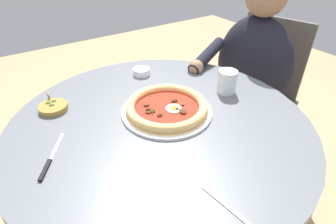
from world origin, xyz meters
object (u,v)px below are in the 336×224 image
at_px(pizza_on_plate, 167,108).
at_px(water_glass, 227,83).
at_px(ramekin_capers, 141,71).
at_px(fork_utensil, 229,208).
at_px(steak_knife, 49,162).
at_px(olive_pan, 53,107).
at_px(diner_person, 246,98).
at_px(cafe_chair_diner, 260,85).
at_px(dining_table, 160,147).

xyz_separation_m(pizza_on_plate, water_glass, (-0.28, 0.01, 0.02)).
bearing_deg(ramekin_capers, water_glass, 122.49).
bearing_deg(fork_utensil, steak_knife, -51.13).
distance_m(olive_pan, diner_person, 0.99).
relative_size(steak_knife, olive_pan, 1.37).
relative_size(pizza_on_plate, cafe_chair_diner, 0.36).
bearing_deg(water_glass, pizza_on_plate, -2.24).
distance_m(ramekin_capers, olive_pan, 0.41).
distance_m(dining_table, ramekin_capers, 0.39).
xyz_separation_m(pizza_on_plate, steak_knife, (0.42, 0.03, -0.02)).
height_order(ramekin_capers, olive_pan, olive_pan).
bearing_deg(water_glass, fork_utensil, 46.93).
bearing_deg(cafe_chair_diner, dining_table, 14.60).
bearing_deg(cafe_chair_diner, water_glass, 21.70).
bearing_deg(olive_pan, pizza_on_plate, 143.67).
height_order(pizza_on_plate, olive_pan, olive_pan).
xyz_separation_m(steak_knife, cafe_chair_diner, (-1.19, -0.21, -0.21)).
relative_size(dining_table, pizza_on_plate, 3.21).
bearing_deg(diner_person, ramekin_capers, -16.46).
bearing_deg(pizza_on_plate, fork_utensil, 76.41).
bearing_deg(ramekin_capers, pizza_on_plate, 76.97).
height_order(steak_knife, cafe_chair_diner, cafe_chair_diner).
bearing_deg(fork_utensil, olive_pan, -70.70).
bearing_deg(pizza_on_plate, steak_knife, 3.60).
xyz_separation_m(ramekin_capers, diner_person, (-0.56, 0.16, -0.24)).
bearing_deg(steak_knife, ramekin_capers, -145.22).
bearing_deg(pizza_on_plate, dining_table, 30.71).
height_order(steak_knife, ramekin_capers, ramekin_capers).
height_order(diner_person, cafe_chair_diner, diner_person).
bearing_deg(water_glass, dining_table, 3.01).
xyz_separation_m(olive_pan, cafe_chair_diner, (-1.11, 0.06, -0.22)).
height_order(water_glass, fork_utensil, water_glass).
bearing_deg(ramekin_capers, dining_table, 70.67).
bearing_deg(diner_person, olive_pan, -5.67).
bearing_deg(dining_table, ramekin_capers, -109.33).
xyz_separation_m(water_glass, olive_pan, (0.61, -0.26, -0.03)).
relative_size(steak_knife, diner_person, 0.15).
relative_size(water_glass, olive_pan, 0.73).
bearing_deg(water_glass, steak_knife, 1.26).
bearing_deg(olive_pan, steak_knife, 72.85).
height_order(steak_knife, fork_utensil, steak_knife).
xyz_separation_m(fork_utensil, diner_person, (-0.73, -0.57, -0.23)).
relative_size(water_glass, ramekin_capers, 1.24).
relative_size(ramekin_capers, diner_person, 0.07).
relative_size(pizza_on_plate, diner_person, 0.29).
height_order(water_glass, diner_person, diner_person).
bearing_deg(cafe_chair_diner, ramekin_capers, -10.34).
xyz_separation_m(olive_pan, diner_person, (-0.96, 0.10, -0.24)).
distance_m(pizza_on_plate, olive_pan, 0.41).
xyz_separation_m(diner_person, cafe_chair_diner, (-0.15, -0.04, 0.02)).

